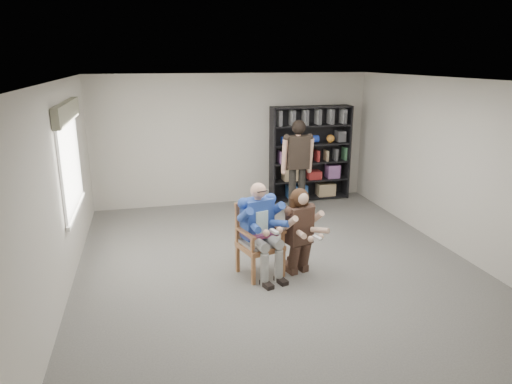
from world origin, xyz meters
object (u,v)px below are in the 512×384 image
object	(u,v)px
bookshelf	(310,154)
seated_man	(260,230)
armchair	(260,240)
standing_man	(297,170)
kneeling_woman	(301,233)

from	to	relation	value
bookshelf	seated_man	bearing A→B (deg)	-120.46
armchair	standing_man	bearing A→B (deg)	43.71
kneeling_woman	bookshelf	distance (m)	3.86
standing_man	seated_man	bearing A→B (deg)	-119.85
armchair	kneeling_woman	bearing A→B (deg)	-27.91
seated_man	armchair	bearing A→B (deg)	73.78
armchair	kneeling_woman	size ratio (longest dim) A/B	0.84
armchair	bookshelf	distance (m)	4.02
kneeling_woman	bookshelf	bearing A→B (deg)	51.72
armchair	seated_man	xyz separation A→B (m)	(0.00, -0.00, 0.16)
armchair	standing_man	xyz separation A→B (m)	(1.35, 2.33, 0.43)
seated_man	kneeling_woman	bearing A→B (deg)	-27.91
armchair	bookshelf	xyz separation A→B (m)	(2.02, 3.44, 0.51)
armchair	seated_man	world-z (taller)	seated_man
kneeling_woman	standing_man	bearing A→B (deg)	56.36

